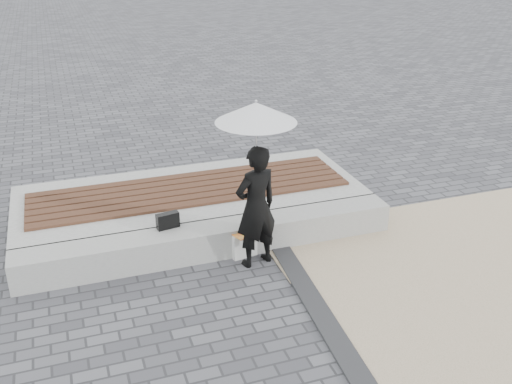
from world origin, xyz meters
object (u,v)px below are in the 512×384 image
Objects in this scene: canvas_tote at (244,244)px; handbag at (168,221)px; parasol at (256,112)px; seating_ledge at (212,240)px; woman at (256,207)px.

handbag is at bearing 149.03° from canvas_tote.
parasol is 1.89m from handbag.
seating_ledge is at bearing -25.66° from handbag.
handbag reaches higher than canvas_tote.
woman is 1.19m from handbag.
canvas_tote is (0.91, -0.35, -0.33)m from handbag.
seating_ledge is 17.07× the size of handbag.
handbag reaches higher than seating_ledge.
parasol is at bearing 180.00° from woman.
parasol is 1.84m from canvas_tote.
woman reaches higher than handbag.
canvas_tote is at bearing 113.76° from parasol.
seating_ledge is 1.91m from parasol.
woman is 4.55× the size of canvas_tote.
woman is 1.30× the size of parasol.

